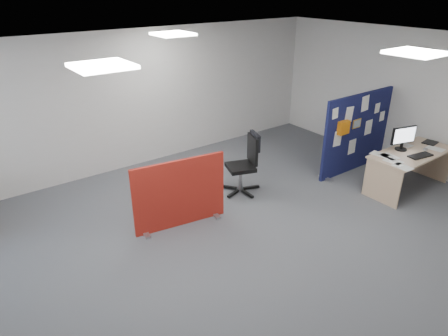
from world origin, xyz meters
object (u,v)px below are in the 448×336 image
navy_divider (356,133)px  main_desk (408,160)px  monitor_main (403,137)px  red_divider (180,194)px  office_chair (247,160)px

navy_divider → main_desk: bearing=-83.7°
main_desk → monitor_main: monitor_main is taller
main_desk → red_divider: (-3.96, 1.37, -0.02)m
monitor_main → navy_divider: bearing=108.1°
navy_divider → office_chair: navy_divider is taller
main_desk → red_divider: red_divider is taller
main_desk → monitor_main: 0.45m
red_divider → office_chair: red_divider is taller
navy_divider → office_chair: bearing=166.1°
navy_divider → office_chair: 2.38m
main_desk → monitor_main: bearing=118.2°
main_desk → monitor_main: size_ratio=3.45×
red_divider → navy_divider: bearing=4.4°
office_chair → monitor_main: bearing=-13.5°
navy_divider → main_desk: size_ratio=1.13×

